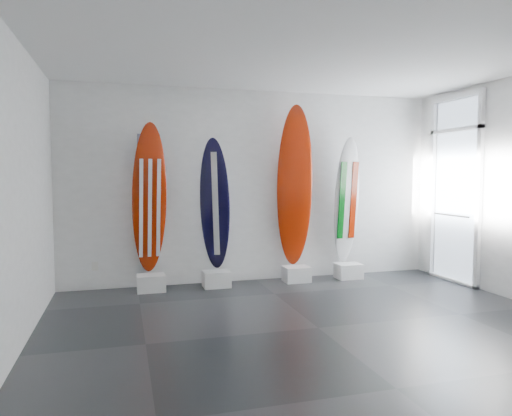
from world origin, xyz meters
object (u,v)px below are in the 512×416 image
object	(u,v)px
surfboard_italy	(347,201)
surfboard_swiss	(295,186)
surfboard_navy	(215,205)
surfboard_usa	(149,199)

from	to	relation	value
surfboard_italy	surfboard_swiss	bearing A→B (deg)	172.23
surfboard_navy	surfboard_swiss	world-z (taller)	surfboard_swiss
surfboard_navy	surfboard_italy	bearing A→B (deg)	21.98
surfboard_usa	surfboard_swiss	size ratio (longest dim) A/B	0.87
surfboard_usa	surfboard_italy	distance (m)	3.14
surfboard_navy	surfboard_swiss	distance (m)	1.31
surfboard_navy	surfboard_italy	world-z (taller)	surfboard_italy
surfboard_usa	surfboard_italy	world-z (taller)	surfboard_usa
surfboard_swiss	surfboard_italy	distance (m)	0.93
surfboard_navy	surfboard_italy	distance (m)	2.18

